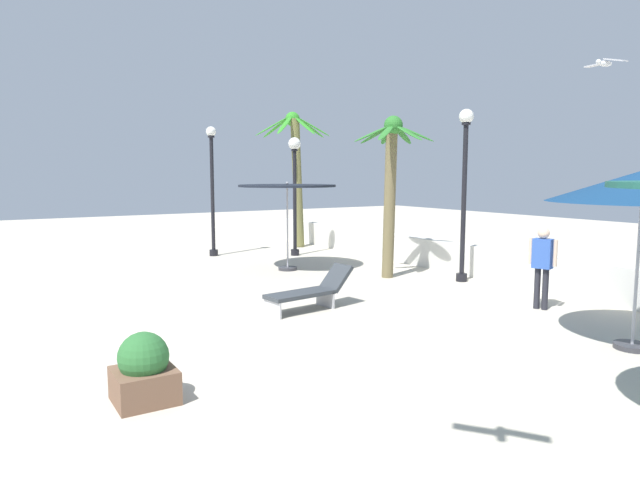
% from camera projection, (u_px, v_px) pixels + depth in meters
% --- Properties ---
extents(ground_plane, '(56.00, 56.00, 0.00)m').
position_uv_depth(ground_plane, '(179.00, 330.00, 9.78)').
color(ground_plane, beige).
extents(boundary_wall, '(25.20, 0.30, 0.83)m').
position_uv_depth(boundary_wall, '(502.00, 266.00, 14.06)').
color(boundary_wall, silver).
rests_on(boundary_wall, ground_plane).
extents(patio_umbrella_1, '(2.71, 2.71, 2.49)m').
position_uv_depth(patio_umbrella_1, '(287.00, 190.00, 15.61)').
color(patio_umbrella_1, '#333338').
rests_on(patio_umbrella_1, ground_plane).
extents(palm_tree_1, '(2.72, 2.77, 4.99)m').
position_uv_depth(palm_tree_1, '(296.00, 162.00, 20.76)').
color(palm_tree_1, brown).
rests_on(palm_tree_1, ground_plane).
extents(palm_tree_2, '(2.05, 1.98, 4.17)m').
position_uv_depth(palm_tree_2, '(391.00, 176.00, 14.37)').
color(palm_tree_2, brown).
rests_on(palm_tree_2, ground_plane).
extents(lamp_post_0, '(0.41, 0.41, 3.88)m').
position_uv_depth(lamp_post_0, '(295.00, 179.00, 18.42)').
color(lamp_post_0, black).
rests_on(lamp_post_0, ground_plane).
extents(lamp_post_1, '(0.36, 0.36, 4.28)m').
position_uv_depth(lamp_post_1, '(464.00, 179.00, 13.91)').
color(lamp_post_1, black).
rests_on(lamp_post_1, ground_plane).
extents(lamp_post_2, '(0.33, 0.33, 4.23)m').
position_uv_depth(lamp_post_2, '(212.00, 183.00, 18.34)').
color(lamp_post_2, black).
rests_on(lamp_post_2, ground_plane).
extents(lounge_chair_0, '(0.77, 1.94, 0.84)m').
position_uv_depth(lounge_chair_0, '(310.00, 291.00, 11.20)').
color(lounge_chair_0, '#B7B7BC').
rests_on(lounge_chair_0, ground_plane).
extents(guest_0, '(0.54, 0.34, 1.65)m').
position_uv_depth(guest_0, '(543.00, 260.00, 11.17)').
color(guest_0, '#26262D').
rests_on(guest_0, ground_plane).
extents(seagull_0, '(1.10, 0.48, 0.16)m').
position_uv_depth(seagull_0, '(605.00, 63.00, 11.56)').
color(seagull_0, white).
extents(planter, '(0.70, 0.70, 0.85)m').
position_uv_depth(planter, '(144.00, 371.00, 6.66)').
color(planter, brown).
rests_on(planter, ground_plane).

